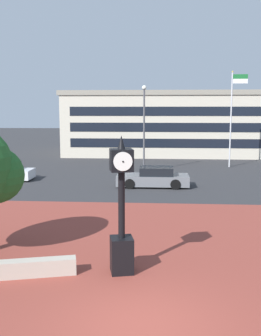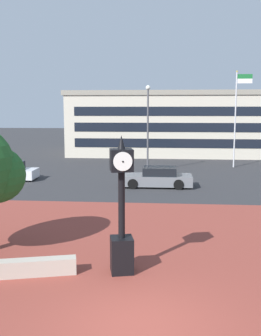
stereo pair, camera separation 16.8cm
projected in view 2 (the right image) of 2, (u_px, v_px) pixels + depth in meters
ground_plane at (138, 325)px, 9.05m from camera, size 200.00×200.00×0.00m
plaza_brick_paving at (147, 260)px, 13.03m from camera, size 44.00×16.07×0.01m
planter_wall at (21, 268)px, 11.70m from camera, size 3.20×1.19×0.50m
street_clock at (122, 217)px, 11.79m from camera, size 0.79×0.81×4.15m
car_street_near at (5, 172)px, 28.01m from camera, size 4.51×2.03×1.28m
car_street_mid at (157, 178)px, 25.46m from camera, size 4.59×1.98×1.28m
flagpole_primary at (237, 113)px, 33.58m from camera, size 1.35×0.14×8.14m
civic_building at (170, 123)px, 45.51m from camera, size 22.05×12.34×6.87m
street_lamp_post at (148, 120)px, 30.94m from camera, size 0.36×0.36×6.78m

